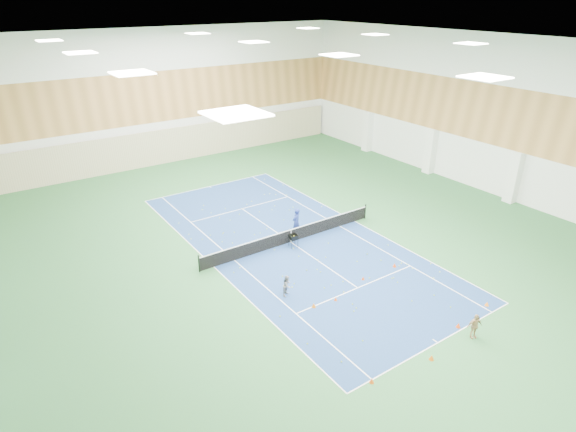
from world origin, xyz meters
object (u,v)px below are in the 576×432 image
(child_apron, at_px, (474,326))
(ball_cart, at_px, (293,241))
(coach, at_px, (296,222))
(tennis_net, at_px, (291,235))
(child_court, at_px, (287,285))

(child_apron, bearing_deg, ball_cart, 118.81)
(child_apron, bearing_deg, coach, 113.41)
(coach, bearing_deg, ball_cart, 27.15)
(child_apron, distance_m, ball_cart, 12.07)
(tennis_net, distance_m, child_apron, 12.63)
(tennis_net, height_order, child_court, child_court)
(tennis_net, relative_size, child_court, 10.90)
(child_court, bearing_deg, coach, 21.24)
(ball_cart, bearing_deg, coach, 57.67)
(tennis_net, xyz_separation_m, coach, (0.83, 0.60, 0.42))
(coach, height_order, child_court, coach)
(child_court, relative_size, child_apron, 0.92)
(tennis_net, height_order, child_apron, child_apron)
(child_court, height_order, child_apron, child_apron)
(child_court, distance_m, child_apron, 9.34)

